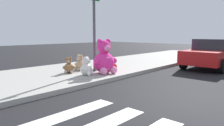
{
  "coord_description": "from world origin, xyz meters",
  "views": [
    {
      "loc": [
        -4.88,
        -1.96,
        1.69
      ],
      "look_at": [
        1.2,
        3.6,
        0.55
      ],
      "focal_mm": 33.68,
      "sensor_mm": 36.0,
      "label": 1
    }
  ],
  "objects_px": {
    "plush_white": "(87,68)",
    "car_red": "(213,53)",
    "plush_red": "(113,66)",
    "plush_tan": "(80,64)",
    "plush_pink_large": "(105,60)",
    "sign_pole": "(94,30)",
    "plush_lavender": "(99,63)",
    "plush_brown": "(69,67)"
  },
  "relations": [
    {
      "from": "plush_red",
      "to": "plush_tan",
      "type": "xyz_separation_m",
      "value": [
        -0.96,
        1.08,
        0.07
      ]
    },
    {
      "from": "plush_pink_large",
      "to": "plush_tan",
      "type": "distance_m",
      "value": 1.33
    },
    {
      "from": "plush_lavender",
      "to": "car_red",
      "type": "relative_size",
      "value": 0.15
    },
    {
      "from": "plush_lavender",
      "to": "plush_pink_large",
      "type": "bearing_deg",
      "value": -123.19
    },
    {
      "from": "plush_red",
      "to": "plush_tan",
      "type": "height_order",
      "value": "plush_tan"
    },
    {
      "from": "sign_pole",
      "to": "plush_red",
      "type": "relative_size",
      "value": 6.53
    },
    {
      "from": "plush_lavender",
      "to": "plush_brown",
      "type": "bearing_deg",
      "value": 173.47
    },
    {
      "from": "sign_pole",
      "to": "plush_tan",
      "type": "relative_size",
      "value": 4.74
    },
    {
      "from": "plush_pink_large",
      "to": "plush_lavender",
      "type": "height_order",
      "value": "plush_pink_large"
    },
    {
      "from": "sign_pole",
      "to": "plush_pink_large",
      "type": "relative_size",
      "value": 2.37
    },
    {
      "from": "plush_lavender",
      "to": "plush_white",
      "type": "relative_size",
      "value": 0.96
    },
    {
      "from": "plush_lavender",
      "to": "plush_white",
      "type": "height_order",
      "value": "plush_white"
    },
    {
      "from": "plush_red",
      "to": "plush_brown",
      "type": "distance_m",
      "value": 1.89
    },
    {
      "from": "plush_tan",
      "to": "plush_lavender",
      "type": "bearing_deg",
      "value": -24.38
    },
    {
      "from": "car_red",
      "to": "plush_tan",
      "type": "bearing_deg",
      "value": 147.04
    },
    {
      "from": "plush_red",
      "to": "car_red",
      "type": "height_order",
      "value": "car_red"
    },
    {
      "from": "plush_brown",
      "to": "plush_tan",
      "type": "bearing_deg",
      "value": 15.41
    },
    {
      "from": "plush_lavender",
      "to": "car_red",
      "type": "xyz_separation_m",
      "value": [
        4.83,
        -3.29,
        0.32
      ]
    },
    {
      "from": "plush_lavender",
      "to": "plush_tan",
      "type": "distance_m",
      "value": 0.9
    },
    {
      "from": "plush_pink_large",
      "to": "car_red",
      "type": "relative_size",
      "value": 0.31
    },
    {
      "from": "plush_red",
      "to": "plush_brown",
      "type": "xyz_separation_m",
      "value": [
        -1.67,
        0.89,
        0.06
      ]
    },
    {
      "from": "plush_brown",
      "to": "car_red",
      "type": "distance_m",
      "value": 7.25
    },
    {
      "from": "plush_lavender",
      "to": "plush_tan",
      "type": "height_order",
      "value": "plush_lavender"
    },
    {
      "from": "sign_pole",
      "to": "plush_brown",
      "type": "relative_size",
      "value": 5.06
    },
    {
      "from": "plush_lavender",
      "to": "plush_tan",
      "type": "bearing_deg",
      "value": 155.62
    },
    {
      "from": "plush_brown",
      "to": "car_red",
      "type": "bearing_deg",
      "value": -28.6
    },
    {
      "from": "plush_brown",
      "to": "plush_tan",
      "type": "relative_size",
      "value": 0.94
    },
    {
      "from": "sign_pole",
      "to": "plush_pink_large",
      "type": "xyz_separation_m",
      "value": [
        -0.01,
        -0.59,
        -1.16
      ]
    },
    {
      "from": "plush_brown",
      "to": "plush_lavender",
      "type": "height_order",
      "value": "plush_lavender"
    },
    {
      "from": "plush_lavender",
      "to": "car_red",
      "type": "distance_m",
      "value": 5.86
    },
    {
      "from": "plush_pink_large",
      "to": "sign_pole",
      "type": "bearing_deg",
      "value": 89.12
    },
    {
      "from": "plush_pink_large",
      "to": "plush_tan",
      "type": "bearing_deg",
      "value": 99.72
    },
    {
      "from": "plush_red",
      "to": "car_red",
      "type": "xyz_separation_m",
      "value": [
        4.69,
        -2.58,
        0.39
      ]
    },
    {
      "from": "plush_tan",
      "to": "plush_white",
      "type": "relative_size",
      "value": 0.96
    },
    {
      "from": "plush_red",
      "to": "plush_lavender",
      "type": "height_order",
      "value": "plush_lavender"
    },
    {
      "from": "plush_red",
      "to": "plush_tan",
      "type": "relative_size",
      "value": 0.73
    },
    {
      "from": "plush_red",
      "to": "plush_tan",
      "type": "distance_m",
      "value": 1.45
    },
    {
      "from": "car_red",
      "to": "sign_pole",
      "type": "bearing_deg",
      "value": 151.3
    },
    {
      "from": "plush_white",
      "to": "plush_lavender",
      "type": "bearing_deg",
      "value": 27.61
    },
    {
      "from": "plush_white",
      "to": "car_red",
      "type": "height_order",
      "value": "car_red"
    },
    {
      "from": "sign_pole",
      "to": "plush_white",
      "type": "distance_m",
      "value": 1.66
    },
    {
      "from": "plush_tan",
      "to": "car_red",
      "type": "bearing_deg",
      "value": -32.96
    }
  ]
}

